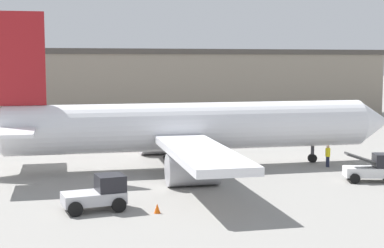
{
  "coord_description": "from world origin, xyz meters",
  "views": [
    {
      "loc": [
        -14.76,
        -42.97,
        8.5
      ],
      "look_at": [
        0.0,
        0.0,
        3.43
      ],
      "focal_mm": 55.0,
      "sensor_mm": 36.0,
      "label": 1
    }
  ],
  "objects_px": {
    "baggage_tug": "(99,193)",
    "safety_cone_near": "(157,208)",
    "belt_loader_truck": "(375,168)",
    "ground_crew_worker": "(328,155)",
    "airplane": "(180,128)"
  },
  "relations": [
    {
      "from": "baggage_tug",
      "to": "safety_cone_near",
      "type": "xyz_separation_m",
      "value": [
        2.9,
        -1.75,
        -0.67
      ]
    },
    {
      "from": "baggage_tug",
      "to": "belt_loader_truck",
      "type": "distance_m",
      "value": 19.51
    },
    {
      "from": "airplane",
      "to": "baggage_tug",
      "type": "distance_m",
      "value": 13.68
    },
    {
      "from": "ground_crew_worker",
      "to": "baggage_tug",
      "type": "height_order",
      "value": "baggage_tug"
    },
    {
      "from": "airplane",
      "to": "safety_cone_near",
      "type": "height_order",
      "value": "airplane"
    },
    {
      "from": "belt_loader_truck",
      "to": "safety_cone_near",
      "type": "distance_m",
      "value": 16.87
    },
    {
      "from": "airplane",
      "to": "belt_loader_truck",
      "type": "bearing_deg",
      "value": -32.98
    },
    {
      "from": "airplane",
      "to": "ground_crew_worker",
      "type": "relative_size",
      "value": 20.32
    },
    {
      "from": "baggage_tug",
      "to": "safety_cone_near",
      "type": "bearing_deg",
      "value": -33.98
    },
    {
      "from": "safety_cone_near",
      "to": "airplane",
      "type": "bearing_deg",
      "value": 66.98
    },
    {
      "from": "ground_crew_worker",
      "to": "baggage_tug",
      "type": "xyz_separation_m",
      "value": [
        -19.35,
        -7.31,
        0.02
      ]
    },
    {
      "from": "belt_loader_truck",
      "to": "safety_cone_near",
      "type": "relative_size",
      "value": 7.04
    },
    {
      "from": "baggage_tug",
      "to": "ground_crew_worker",
      "type": "bearing_deg",
      "value": 17.85
    },
    {
      "from": "ground_crew_worker",
      "to": "belt_loader_truck",
      "type": "distance_m",
      "value": 5.84
    },
    {
      "from": "baggage_tug",
      "to": "belt_loader_truck",
      "type": "height_order",
      "value": "belt_loader_truck"
    }
  ]
}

